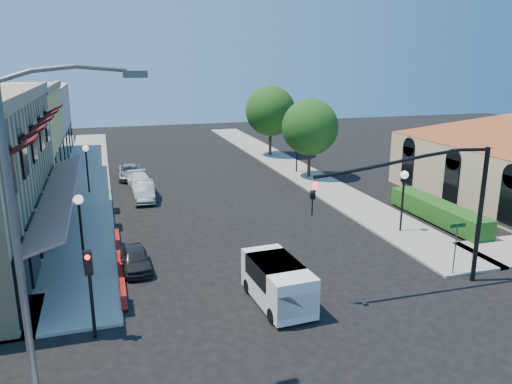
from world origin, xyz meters
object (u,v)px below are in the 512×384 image
object	(u,v)px
street_tree_b	(270,111)
parked_car_c	(140,182)
signal_mast_arm	(440,196)
lamppost_right_far	(297,141)
parked_car_a	(135,259)
parked_car_b	(144,191)
parked_car_d	(130,172)
street_name_sign	(456,240)
lamppost_right_near	(404,186)
white_van	(278,281)
lamppost_left_far	(86,157)
street_tree_a	(310,127)
secondary_signal	(90,278)
lamppost_left_near	(80,212)
cobra_streetlight	(30,231)

from	to	relation	value
street_tree_b	parked_car_c	world-z (taller)	street_tree_b
signal_mast_arm	lamppost_right_far	xyz separation A→B (m)	(2.64, 22.50, -1.35)
parked_car_a	parked_car_b	size ratio (longest dim) A/B	0.81
signal_mast_arm	parked_car_d	bearing A→B (deg)	114.58
street_tree_b	street_name_sign	world-z (taller)	street_tree_b
lamppost_right_near	white_van	bearing A→B (deg)	-147.54
lamppost_left_far	parked_car_d	xyz separation A→B (m)	(3.15, 4.00, -2.17)
street_tree_a	street_name_sign	bearing A→B (deg)	-93.76
secondary_signal	lamppost_right_far	bearing A→B (deg)	53.86
street_tree_a	white_van	bearing A→B (deg)	-116.05
street_tree_b	white_van	world-z (taller)	street_tree_b
lamppost_left_near	street_tree_b	bearing A→B (deg)	54.21
street_tree_a	parked_car_c	distance (m)	14.08
street_tree_a	secondary_signal	xyz separation A→B (m)	(-16.80, -20.59, -1.88)
street_tree_b	secondary_signal	size ratio (longest dim) A/B	2.11
street_name_sign	white_van	world-z (taller)	street_name_sign
parked_car_a	parked_car_b	distance (m)	11.99
street_tree_b	parked_car_b	xyz separation A→B (m)	(-13.60, -13.00, -3.90)
street_tree_b	signal_mast_arm	xyz separation A→B (m)	(-2.94, -30.50, -0.46)
street_name_sign	parked_car_b	distance (m)	20.85
parked_car_c	street_name_sign	bearing A→B (deg)	-63.18
lamppost_left_near	lamppost_right_far	distance (m)	23.35
signal_mast_arm	parked_car_c	xyz separation A→B (m)	(-10.66, 20.78, -3.51)
lamppost_left_near	secondary_signal	bearing A→B (deg)	-85.66
street_name_sign	white_van	size ratio (longest dim) A/B	0.62
street_tree_a	parked_car_c	bearing A→B (deg)	178.85
street_tree_a	lamppost_left_far	distance (m)	17.36
parked_car_a	parked_car_c	world-z (taller)	parked_car_c
white_van	parked_car_c	size ratio (longest dim) A/B	1.02
street_tree_a	white_van	size ratio (longest dim) A/B	1.60
parked_car_c	signal_mast_arm	bearing A→B (deg)	-67.53
street_tree_b	lamppost_left_near	distance (m)	29.64
lamppost_left_near	parked_car_b	distance (m)	11.79
lamppost_left_far	street_tree_b	bearing A→B (deg)	30.03
secondary_signal	parked_car_d	xyz separation A→B (m)	(2.65, 24.59, -1.75)
lamppost_left_far	parked_car_d	distance (m)	5.53
street_tree_a	street_tree_b	world-z (taller)	street_tree_b
street_name_sign	lamppost_left_near	size ratio (longest dim) A/B	0.70
secondary_signal	parked_car_c	xyz separation A→B (m)	(3.20, 20.87, -1.74)
parked_car_b	cobra_streetlight	bearing A→B (deg)	-98.87
parked_car_d	parked_car_a	bearing A→B (deg)	-90.96
street_tree_a	cobra_streetlight	xyz separation A→B (m)	(-17.95, -24.00, 1.07)
secondary_signal	parked_car_c	distance (m)	21.18
secondary_signal	cobra_streetlight	xyz separation A→B (m)	(-1.15, -3.41, 2.95)
white_van	parked_car_d	bearing A→B (deg)	100.27
secondary_signal	lamppost_right_near	distance (m)	17.77
cobra_streetlight	secondary_signal	bearing A→B (deg)	71.37
signal_mast_arm	secondary_signal	size ratio (longest dim) A/B	2.41
parked_car_c	lamppost_right_far	bearing A→B (deg)	2.71
secondary_signal	parked_car_b	bearing A→B (deg)	79.69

